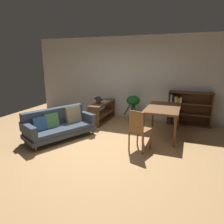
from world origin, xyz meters
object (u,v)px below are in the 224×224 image
fabric_couch (58,124)px  dining_chair_near (139,128)px  dining_table (163,110)px  desk_speaker (98,100)px  bookshelf (186,108)px  open_laptop (102,101)px  media_console (102,112)px  potted_floor_plant (133,105)px

fabric_couch → dining_chair_near: 2.11m
fabric_couch → dining_table: dining_table is taller
fabric_couch → desk_speaker: bearing=73.6°
dining_table → bookshelf: bearing=66.2°
dining_chair_near → open_laptop: bearing=132.1°
fabric_couch → open_laptop: 1.92m
media_console → dining_table: size_ratio=0.97×
open_laptop → desk_speaker: bearing=-85.0°
potted_floor_plant → fabric_couch: bearing=-126.8°
potted_floor_plant → dining_table: potted_floor_plant is taller
media_console → dining_chair_near: 2.38m
dining_table → bookshelf: 1.37m
open_laptop → dining_table: dining_table is taller
open_laptop → bookshelf: bookshelf is taller
media_console → open_laptop: open_laptop is taller
potted_floor_plant → dining_chair_near: 2.05m
bookshelf → open_laptop: bearing=-169.6°
media_console → bookshelf: bearing=13.8°
fabric_couch → desk_speaker: 1.61m
dining_chair_near → potted_floor_plant: bearing=108.7°
dining_table → bookshelf: size_ratio=1.12×
desk_speaker → potted_floor_plant: potted_floor_plant is taller
potted_floor_plant → dining_table: bearing=-39.2°
dining_chair_near → media_console: bearing=133.2°
media_console → desk_speaker: 0.48m
media_console → open_laptop: size_ratio=2.92×
fabric_couch → potted_floor_plant: 2.42m
open_laptop → potted_floor_plant: potted_floor_plant is taller
dining_table → fabric_couch: bearing=-156.1°
dining_table → dining_chair_near: 1.18m
desk_speaker → bookshelf: size_ratio=0.18×
desk_speaker → dining_table: (2.03, -0.41, -0.03)m
dining_table → desk_speaker: bearing=168.7°
potted_floor_plant → bookshelf: (1.57, 0.41, -0.07)m
potted_floor_plant → dining_chair_near: dining_chair_near is taller
desk_speaker → dining_chair_near: dining_chair_near is taller
media_console → open_laptop: 0.39m
dining_table → open_laptop: bearing=159.6°
dining_chair_near → bookshelf: bearing=68.8°
potted_floor_plant → open_laptop: bearing=-176.0°
fabric_couch → open_laptop: size_ratio=4.04×
media_console → open_laptop: bearing=114.2°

